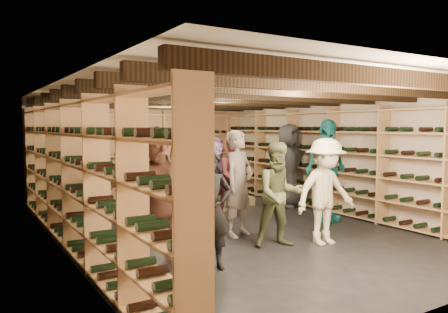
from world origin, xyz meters
TOP-DOWN VIEW (x-y plane):
  - ground at (0.00, 0.00)m, footprint 8.00×8.00m
  - walls at (0.00, 0.00)m, footprint 5.52×8.02m
  - ceiling at (0.00, 0.00)m, footprint 5.50×8.00m
  - ceiling_joists at (0.00, 0.00)m, footprint 5.40×7.12m
  - wine_rack_left at (-2.57, 0.00)m, footprint 0.32×7.50m
  - wine_rack_right at (2.57, 0.00)m, footprint 0.32×7.50m
  - wine_rack_back at (0.00, 3.83)m, footprint 4.70×0.30m
  - crate_stack_left at (-0.90, 1.35)m, footprint 0.52×0.36m
  - crate_stack_right at (0.54, 1.30)m, footprint 0.58×0.47m
  - crate_loose at (1.46, 1.65)m, footprint 0.57×0.45m
  - person_0 at (-0.99, -0.70)m, footprint 0.88×0.67m
  - person_1 at (-1.35, -1.84)m, footprint 0.60×0.47m
  - person_2 at (0.02, -1.48)m, footprint 0.90×0.79m
  - person_3 at (0.68, -1.74)m, footprint 1.07×0.66m
  - person_4 at (1.83, -0.58)m, footprint 1.18×0.65m
  - person_5 at (-1.54, -0.68)m, footprint 1.68×0.65m
  - person_7 at (-0.14, -0.64)m, footprint 0.73×0.61m
  - person_8 at (0.71, 0.78)m, footprint 0.87×0.75m
  - person_9 at (-0.79, 1.30)m, footprint 1.00×0.61m
  - person_10 at (0.04, 1.07)m, footprint 1.01×0.49m
  - person_11 at (0.54, 1.30)m, footprint 1.50×0.74m
  - person_12 at (2.18, 0.92)m, footprint 1.03×0.85m

SIDE VIEW (x-z plane):
  - ground at x=0.00m, z-range 0.00..0.00m
  - crate_loose at x=1.46m, z-range 0.00..0.17m
  - crate_stack_right at x=0.54m, z-range 0.00..0.34m
  - crate_stack_left at x=-0.90m, z-range 0.00..0.68m
  - person_1 at x=-1.35m, z-range 0.00..1.48m
  - person_9 at x=-0.79m, z-range 0.00..1.50m
  - person_2 at x=0.02m, z-range 0.00..1.54m
  - person_8 at x=0.71m, z-range 0.00..1.55m
  - person_11 at x=0.54m, z-range 0.00..1.55m
  - person_3 at x=0.68m, z-range 0.00..1.59m
  - person_0 at x=-0.99m, z-range 0.00..1.60m
  - person_10 at x=0.04m, z-range 0.00..1.67m
  - person_7 at x=-0.14m, z-range 0.00..1.70m
  - person_5 at x=-1.54m, z-range 0.00..1.77m
  - person_12 at x=2.18m, z-range 0.00..1.82m
  - person_4 at x=1.83m, z-range 0.00..1.90m
  - wine_rack_back at x=0.00m, z-range 0.00..2.15m
  - wine_rack_left at x=-2.57m, z-range 0.00..2.15m
  - wine_rack_right at x=2.57m, z-range 0.00..2.15m
  - walls at x=0.00m, z-range 0.00..2.40m
  - ceiling_joists at x=0.00m, z-range 2.17..2.35m
  - ceiling at x=0.00m, z-range 2.40..2.40m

